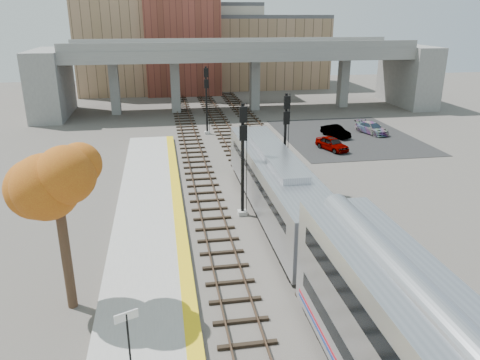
{
  "coord_description": "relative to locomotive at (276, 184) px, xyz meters",
  "views": [
    {
      "loc": [
        -6.16,
        -19.54,
        12.82
      ],
      "look_at": [
        -1.26,
        8.96,
        2.5
      ],
      "focal_mm": 35.0,
      "sensor_mm": 36.0,
      "label": 1
    }
  ],
  "objects": [
    {
      "name": "ground",
      "position": [
        -1.0,
        -8.36,
        -2.28
      ],
      "size": [
        160.0,
        160.0,
        0.0
      ],
      "primitive_type": "plane",
      "color": "#47423D",
      "rests_on": "ground"
    },
    {
      "name": "platform",
      "position": [
        -8.25,
        -8.36,
        -2.1
      ],
      "size": [
        4.5,
        60.0,
        0.35
      ],
      "primitive_type": "cube",
      "color": "#9E9E99",
      "rests_on": "ground"
    },
    {
      "name": "yellow_strip",
      "position": [
        -6.35,
        -8.36,
        -1.92
      ],
      "size": [
        0.7,
        60.0,
        0.01
      ],
      "primitive_type": "cube",
      "color": "yellow",
      "rests_on": "platform"
    },
    {
      "name": "tracks",
      "position": [
        -0.07,
        4.14,
        -2.2
      ],
      "size": [
        10.7,
        95.0,
        0.25
      ],
      "color": "black",
      "rests_on": "ground"
    },
    {
      "name": "overpass",
      "position": [
        3.92,
        36.64,
        3.53
      ],
      "size": [
        54.0,
        12.0,
        9.5
      ],
      "color": "slate",
      "rests_on": "ground"
    },
    {
      "name": "buildings_far",
      "position": [
        0.26,
        58.21,
        5.6
      ],
      "size": [
        43.0,
        21.0,
        20.6
      ],
      "color": "#9D795B",
      "rests_on": "ground"
    },
    {
      "name": "parking_lot",
      "position": [
        13.0,
        19.64,
        -2.26
      ],
      "size": [
        14.0,
        18.0,
        0.04
      ],
      "primitive_type": "cube",
      "color": "black",
      "rests_on": "ground"
    },
    {
      "name": "locomotive",
      "position": [
        0.0,
        0.0,
        0.0
      ],
      "size": [
        3.02,
        19.05,
        4.1
      ],
      "color": "#A8AAB2",
      "rests_on": "ground"
    },
    {
      "name": "signal_mast_near",
      "position": [
        -2.1,
        0.52,
        1.57
      ],
      "size": [
        0.6,
        0.64,
        7.56
      ],
      "color": "#9E9E99",
      "rests_on": "ground"
    },
    {
      "name": "signal_mast_mid",
      "position": [
        2.0,
        5.27,
        1.4
      ],
      "size": [
        0.6,
        0.64,
        7.31
      ],
      "color": "#9E9E99",
      "rests_on": "ground"
    },
    {
      "name": "signal_mast_far",
      "position": [
        -2.1,
        23.31,
        1.49
      ],
      "size": [
        0.6,
        0.64,
        7.45
      ],
      "color": "#9E9E99",
      "rests_on": "ground"
    },
    {
      "name": "station_sign",
      "position": [
        -8.81,
        -13.09,
        -0.3
      ],
      "size": [
        0.85,
        0.39,
        2.27
      ],
      "rotation": [
        0.0,
        0.0,
        0.4
      ],
      "color": "black",
      "rests_on": "platform"
    },
    {
      "name": "tree",
      "position": [
        -11.68,
        -8.37,
        3.95
      ],
      "size": [
        3.6,
        3.6,
        8.4
      ],
      "color": "#382619",
      "rests_on": "ground"
    },
    {
      "name": "car_a",
      "position": [
        9.38,
        14.6,
        -1.58
      ],
      "size": [
        2.75,
        4.14,
        1.31
      ],
      "primitive_type": "imported",
      "rotation": [
        0.0,
        0.0,
        0.35
      ],
      "color": "#99999E",
      "rests_on": "parking_lot"
    },
    {
      "name": "car_b",
      "position": [
        11.62,
        19.55,
        -1.62
      ],
      "size": [
        2.48,
        3.98,
        1.24
      ],
      "primitive_type": "imported",
      "rotation": [
        0.0,
        0.0,
        0.34
      ],
      "color": "#99999E",
      "rests_on": "parking_lot"
    },
    {
      "name": "car_c",
      "position": [
        16.18,
        20.28,
        -1.61
      ],
      "size": [
        3.01,
        4.67,
        1.26
      ],
      "primitive_type": "imported",
      "rotation": [
        0.0,
        0.0,
        0.31
      ],
      "color": "#99999E",
      "rests_on": "parking_lot"
    }
  ]
}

